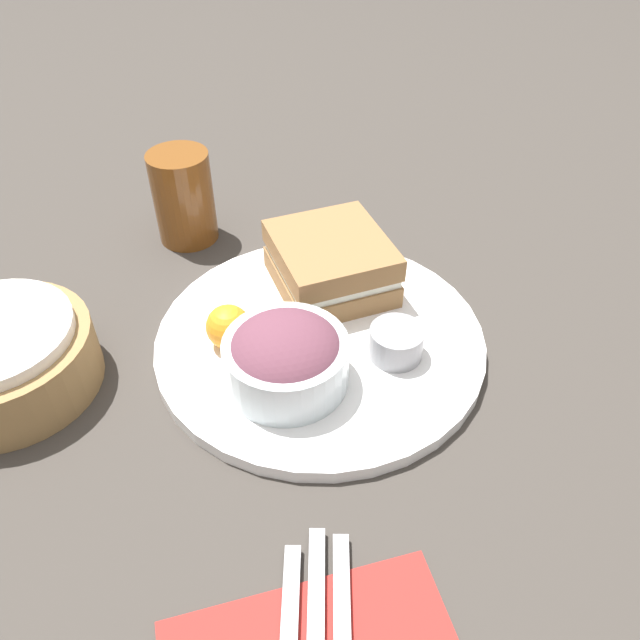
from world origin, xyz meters
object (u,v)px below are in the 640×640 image
plate (320,340)px  drink_glass (184,197)px  bread_basket (2,358)px  dressing_cup (396,343)px  salad_bowl (286,357)px  sandwich (331,263)px

plate → drink_glass: drink_glass is taller
plate → bread_basket: (0.03, 0.30, 0.03)m
drink_glass → dressing_cup: bearing=-148.9°
drink_glass → bread_basket: (-0.21, 0.19, -0.02)m
plate → dressing_cup: 0.08m
dressing_cup → drink_glass: bearing=31.1°
plate → bread_basket: bearing=84.7°
plate → bread_basket: size_ratio=1.95×
dressing_cup → drink_glass: size_ratio=0.46×
plate → salad_bowl: (-0.05, 0.05, 0.04)m
drink_glass → bread_basket: 0.28m
salad_bowl → bread_basket: 0.27m
plate → sandwich: 0.09m
drink_glass → salad_bowl: bearing=-168.2°
plate → salad_bowl: bearing=138.2°
salad_bowl → sandwich: bearing=-32.0°
sandwich → salad_bowl: size_ratio=1.17×
salad_bowl → drink_glass: bearing=11.8°
salad_bowl → bread_basket: size_ratio=0.68×
dressing_cup → drink_glass: 0.33m
sandwich → bread_basket: sandwich is taller
sandwich → drink_glass: (0.16, 0.14, 0.01)m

